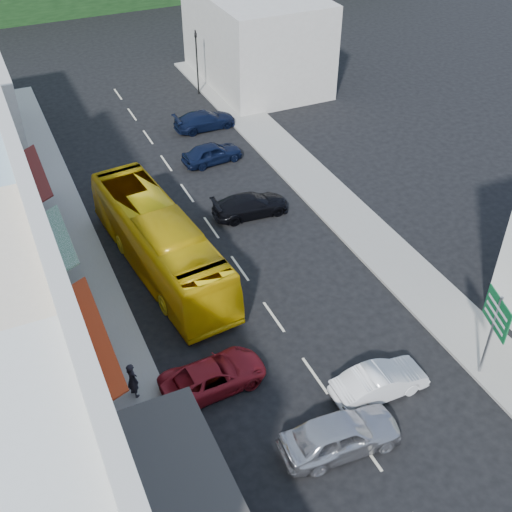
{
  "coord_description": "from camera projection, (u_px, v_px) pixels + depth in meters",
  "views": [
    {
      "loc": [
        -9.94,
        -15.7,
        20.59
      ],
      "look_at": [
        0.0,
        6.0,
        2.2
      ],
      "focal_mm": 45.0,
      "sensor_mm": 36.0,
      "label": 1
    }
  ],
  "objects": [
    {
      "name": "ground",
      "position": [
        315.0,
        376.0,
        27.15
      ],
      "size": [
        120.0,
        120.0,
        0.0
      ],
      "primitive_type": "plane",
      "color": "black",
      "rests_on": "ground"
    },
    {
      "name": "sidewalk_right",
      "position": [
        346.0,
        213.0,
        36.78
      ],
      "size": [
        3.0,
        52.0,
        0.15
      ],
      "primitive_type": "cube",
      "color": "gray",
      "rests_on": "ground"
    },
    {
      "name": "sidewalk_left",
      "position": [
        85.0,
        284.0,
        31.83
      ],
      "size": [
        3.0,
        52.0,
        0.15
      ],
      "primitive_type": "cube",
      "color": "gray",
      "rests_on": "ground"
    },
    {
      "name": "car_red",
      "position": [
        213.0,
        374.0,
        26.28
      ],
      "size": [
        4.71,
        2.17,
        1.4
      ],
      "primitive_type": "imported",
      "rotation": [
        0.0,
        0.0,
        1.63
      ],
      "color": "maroon",
      "rests_on": "ground"
    },
    {
      "name": "distant_block_right",
      "position": [
        256.0,
        38.0,
        50.25
      ],
      "size": [
        8.0,
        12.0,
        7.0
      ],
      "primitive_type": "cube",
      "color": "#B7B2A8",
      "rests_on": "ground"
    },
    {
      "name": "car_silver",
      "position": [
        341.0,
        436.0,
        23.88
      ],
      "size": [
        4.51,
        2.09,
        1.4
      ],
      "primitive_type": "imported",
      "rotation": [
        0.0,
        0.0,
        1.51
      ],
      "color": "#B9B9BE",
      "rests_on": "ground"
    },
    {
      "name": "direction_sign",
      "position": [
        490.0,
        337.0,
        25.95
      ],
      "size": [
        1.27,
        2.05,
        4.29
      ],
      "primitive_type": null,
      "rotation": [
        0.0,
        0.0,
        -0.29
      ],
      "color": "#0C5B2A",
      "rests_on": "ground"
    },
    {
      "name": "car_navy_mid",
      "position": [
        212.0,
        153.0,
        41.23
      ],
      "size": [
        4.55,
        2.2,
        1.4
      ],
      "primitive_type": "imported",
      "rotation": [
        0.0,
        0.0,
        1.66
      ],
      "color": "black",
      "rests_on": "ground"
    },
    {
      "name": "car_navy_far",
      "position": [
        205.0,
        119.0,
        45.09
      ],
      "size": [
        4.53,
        1.93,
        1.4
      ],
      "primitive_type": "imported",
      "rotation": [
        0.0,
        0.0,
        1.59
      ],
      "color": "black",
      "rests_on": "ground"
    },
    {
      "name": "car_white",
      "position": [
        380.0,
        381.0,
        25.98
      ],
      "size": [
        4.42,
        1.84,
        1.4
      ],
      "primitive_type": "imported",
      "rotation": [
        0.0,
        0.0,
        1.56
      ],
      "color": "white",
      "rests_on": "ground"
    },
    {
      "name": "car_black_near",
      "position": [
        251.0,
        204.0,
        36.42
      ],
      "size": [
        4.6,
        2.09,
        1.4
      ],
      "primitive_type": "imported",
      "rotation": [
        0.0,
        0.0,
        1.51
      ],
      "color": "black",
      "rests_on": "ground"
    },
    {
      "name": "bus",
      "position": [
        160.0,
        244.0,
        31.98
      ],
      "size": [
        3.69,
        11.8,
        3.1
      ],
      "primitive_type": "imported",
      "rotation": [
        0.0,
        0.0,
        0.1
      ],
      "color": "#E1B40B",
      "rests_on": "ground"
    },
    {
      "name": "traffic_signal",
      "position": [
        197.0,
        63.0,
        48.75
      ],
      "size": [
        0.74,
        1.11,
        4.97
      ],
      "primitive_type": null,
      "rotation": [
        0.0,
        0.0,
        3.26
      ],
      "color": "black",
      "rests_on": "ground"
    },
    {
      "name": "pedestrian_left",
      "position": [
        132.0,
        380.0,
        25.64
      ],
      "size": [
        0.6,
        0.71,
        1.7
      ],
      "primitive_type": "imported",
      "rotation": [
        0.0,
        0.0,
        1.97
      ],
      "color": "black",
      "rests_on": "sidewalk_left"
    }
  ]
}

